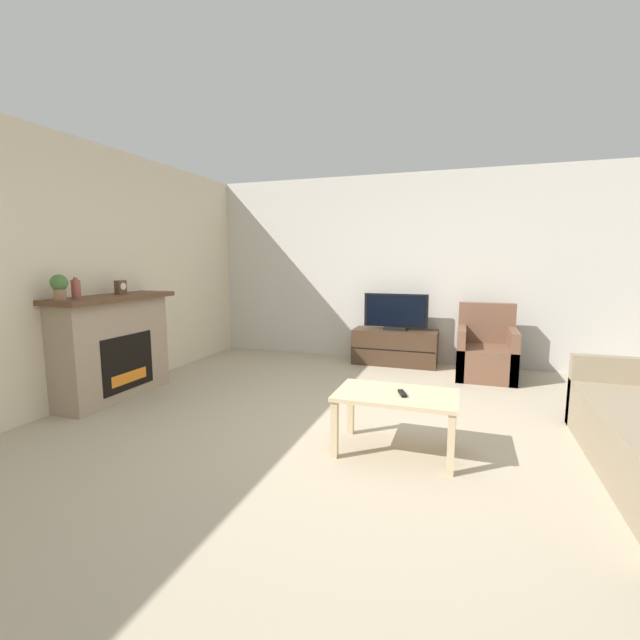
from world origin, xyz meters
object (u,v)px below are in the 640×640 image
object	(u,v)px
mantel_clock	(121,287)
remote	(402,393)
tv_stand	(395,347)
coffee_table	(396,402)
fireplace	(113,346)
tv	(396,313)
armchair	(486,354)
mantel_vase_left	(76,289)
potted_plant	(59,286)

from	to	relation	value
mantel_clock	remote	distance (m)	3.23
tv_stand	coffee_table	size ratio (longest dim) A/B	1.29
fireplace	tv	distance (m)	3.61
mantel_clock	tv_stand	xyz separation A→B (m)	(2.61, 2.33, -0.94)
tv_stand	tv	distance (m)	0.49
mantel_clock	armchair	xyz separation A→B (m)	(3.81, 2.03, -0.89)
tv_stand	remote	size ratio (longest dim) A/B	7.62
mantel_vase_left	tv_stand	bearing A→B (deg)	47.94
armchair	coffee_table	size ratio (longest dim) A/B	1.01
potted_plant	coffee_table	distance (m)	3.19
mantel_clock	tv_stand	bearing A→B (deg)	41.80
tv	coffee_table	bearing A→B (deg)	-80.96
mantel_vase_left	coffee_table	distance (m)	3.17
fireplace	coffee_table	xyz separation A→B (m)	(3.08, -0.37, -0.16)
mantel_clock	tv	size ratio (longest dim) A/B	0.17
mantel_vase_left	potted_plant	xyz separation A→B (m)	(0.00, -0.18, 0.04)
fireplace	remote	xyz separation A→B (m)	(3.13, -0.39, -0.08)
mantel_clock	armchair	world-z (taller)	mantel_clock
mantel_clock	potted_plant	distance (m)	0.74
mantel_vase_left	mantel_clock	bearing A→B (deg)	89.92
fireplace	potted_plant	size ratio (longest dim) A/B	5.94
tv	tv_stand	bearing A→B (deg)	90.00
fireplace	armchair	world-z (taller)	fireplace
mantel_clock	tv	world-z (taller)	mantel_clock
remote	fireplace	bearing A→B (deg)	152.45
mantel_clock	coffee_table	size ratio (longest dim) A/B	0.16
coffee_table	potted_plant	bearing A→B (deg)	-175.77
remote	tv	bearing A→B (deg)	79.47
mantel_vase_left	potted_plant	distance (m)	0.18
tv_stand	remote	bearing A→B (deg)	-80.09
mantel_vase_left	mantel_clock	world-z (taller)	mantel_vase_left
coffee_table	remote	world-z (taller)	remote
mantel_clock	potted_plant	xyz separation A→B (m)	(-0.00, -0.74, 0.06)
fireplace	coffee_table	bearing A→B (deg)	-6.83
fireplace	coffee_table	size ratio (longest dim) A/B	1.53
fireplace	mantel_clock	size ratio (longest dim) A/B	9.34
tv	armchair	distance (m)	1.31
tv	remote	distance (m)	2.92
mantel_vase_left	remote	size ratio (longest dim) A/B	1.34
fireplace	mantel_vase_left	bearing A→B (deg)	-87.71
mantel_clock	armchair	distance (m)	4.41
fireplace	tv	xyz separation A→B (m)	(2.63, 2.47, 0.17)
fireplace	armchair	size ratio (longest dim) A/B	1.52
mantel_vase_left	tv	distance (m)	3.93
tv_stand	armchair	distance (m)	1.24
tv	coffee_table	world-z (taller)	tv
fireplace	mantel_vase_left	size ratio (longest dim) A/B	6.79
tv	armchair	bearing A→B (deg)	-13.98
coffee_table	remote	bearing A→B (deg)	-23.37
potted_plant	mantel_clock	bearing A→B (deg)	89.94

